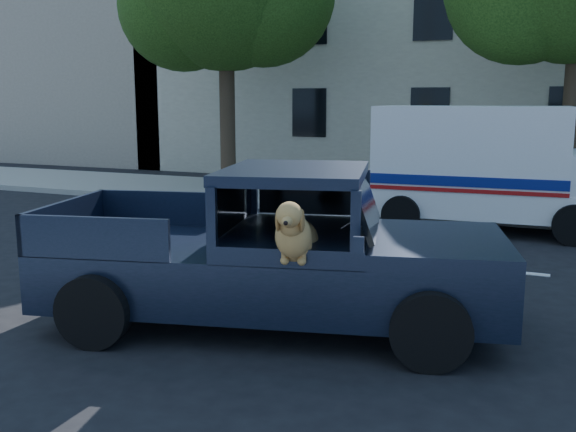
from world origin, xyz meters
name	(u,v)px	position (x,y,z in m)	size (l,w,h in m)	color
ground	(152,302)	(0.00, 0.00, 0.00)	(120.00, 120.00, 0.00)	black
far_sidewalk	(357,199)	(0.00, 9.20, 0.07)	(60.00, 4.00, 0.15)	gray
lane_stripes	(370,258)	(2.00, 3.40, 0.01)	(21.60, 0.14, 0.01)	silver
building_main	(509,43)	(3.00, 16.50, 4.50)	(26.00, 6.00, 9.00)	beige
building_left	(82,68)	(-15.00, 16.50, 4.00)	(12.00, 6.00, 8.00)	tan
pickup_truck	(266,273)	(1.75, -0.19, 0.63)	(5.52, 3.23, 1.86)	black
mail_truck	(486,176)	(3.45, 6.74, 1.09)	(4.64, 2.50, 2.49)	silver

